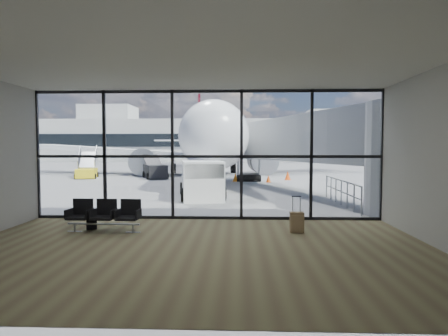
# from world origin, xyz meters

# --- Properties ---
(ground) EXTENTS (220.00, 220.00, 0.00)m
(ground) POSITION_xyz_m (0.00, 40.00, 0.00)
(ground) COLOR slate
(ground) RESTS_ON ground
(lounge_shell) EXTENTS (12.02, 8.01, 4.51)m
(lounge_shell) POSITION_xyz_m (0.00, -4.80, 2.65)
(lounge_shell) COLOR brown
(lounge_shell) RESTS_ON ground
(glass_curtain_wall) EXTENTS (12.10, 0.12, 4.50)m
(glass_curtain_wall) POSITION_xyz_m (0.00, 0.00, 2.25)
(glass_curtain_wall) COLOR white
(glass_curtain_wall) RESTS_ON ground
(jet_bridge) EXTENTS (8.00, 16.50, 4.33)m
(jet_bridge) POSITION_xyz_m (4.90, 7.07, 2.76)
(jet_bridge) COLOR #9B9DA0
(jet_bridge) RESTS_ON ground
(apron_railing) EXTENTS (0.06, 5.46, 1.11)m
(apron_railing) POSITION_xyz_m (5.60, 3.50, 0.72)
(apron_railing) COLOR gray
(apron_railing) RESTS_ON ground
(far_terminal) EXTENTS (80.00, 12.20, 11.00)m
(far_terminal) POSITION_xyz_m (-0.59, 61.97, 4.21)
(far_terminal) COLOR #B4B4AF
(far_terminal) RESTS_ON ground
(tree_0) EXTENTS (4.95, 4.95, 7.12)m
(tree_0) POSITION_xyz_m (-45.00, 72.00, 4.63)
(tree_0) COLOR #382619
(tree_0) RESTS_ON ground
(tree_1) EXTENTS (5.61, 5.61, 8.07)m
(tree_1) POSITION_xyz_m (-39.00, 72.00, 5.25)
(tree_1) COLOR #382619
(tree_1) RESTS_ON ground
(tree_2) EXTENTS (6.27, 6.27, 9.03)m
(tree_2) POSITION_xyz_m (-33.00, 72.00, 5.88)
(tree_2) COLOR #382619
(tree_2) RESTS_ON ground
(tree_3) EXTENTS (4.95, 4.95, 7.12)m
(tree_3) POSITION_xyz_m (-27.00, 72.00, 4.63)
(tree_3) COLOR #382619
(tree_3) RESTS_ON ground
(tree_4) EXTENTS (5.61, 5.61, 8.07)m
(tree_4) POSITION_xyz_m (-21.00, 72.00, 5.25)
(tree_4) COLOR #382619
(tree_4) RESTS_ON ground
(tree_5) EXTENTS (6.27, 6.27, 9.03)m
(tree_5) POSITION_xyz_m (-15.00, 72.00, 5.88)
(tree_5) COLOR #382619
(tree_5) RESTS_ON ground
(seating_row) EXTENTS (2.17, 0.66, 0.96)m
(seating_row) POSITION_xyz_m (-2.88, -2.03, 0.53)
(seating_row) COLOR gray
(seating_row) RESTS_ON ground
(backpack) EXTENTS (0.33, 0.33, 0.44)m
(backpack) POSITION_xyz_m (-3.38, -1.81, 0.21)
(backpack) COLOR black
(backpack) RESTS_ON ground
(suitcase) EXTENTS (0.40, 0.30, 1.08)m
(suitcase) POSITION_xyz_m (2.81, -2.06, 0.33)
(suitcase) COLOR olive
(suitcase) RESTS_ON ground
(airliner) EXTENTS (34.41, 40.04, 10.34)m
(airliner) POSITION_xyz_m (-2.51, 25.40, 3.15)
(airliner) COLOR white
(airliner) RESTS_ON ground
(service_van) EXTENTS (2.65, 4.55, 1.87)m
(service_van) POSITION_xyz_m (-0.75, 5.67, 0.96)
(service_van) COLOR white
(service_van) RESTS_ON ground
(belt_loader) EXTENTS (2.93, 4.47, 1.96)m
(belt_loader) POSITION_xyz_m (-5.86, 17.96, 0.66)
(belt_loader) COLOR black
(belt_loader) RESTS_ON ground
(mobile_stairs) EXTENTS (2.22, 3.38, 2.19)m
(mobile_stairs) POSITION_xyz_m (-11.61, 17.92, 0.53)
(mobile_stairs) COLOR yellow
(mobile_stairs) RESTS_ON ground
(traffic_cone_a) EXTENTS (0.44, 0.44, 0.62)m
(traffic_cone_a) POSITION_xyz_m (0.89, 15.10, 0.30)
(traffic_cone_a) COLOR orange
(traffic_cone_a) RESTS_ON ground
(traffic_cone_b) EXTENTS (0.37, 0.37, 0.53)m
(traffic_cone_b) POSITION_xyz_m (3.31, 14.44, 0.25)
(traffic_cone_b) COLOR #E74F0C
(traffic_cone_b) RESTS_ON ground
(traffic_cone_c) EXTENTS (0.48, 0.48, 0.69)m
(traffic_cone_c) POSITION_xyz_m (5.00, 16.64, 0.33)
(traffic_cone_c) COLOR #ED4B0C
(traffic_cone_c) RESTS_ON ground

